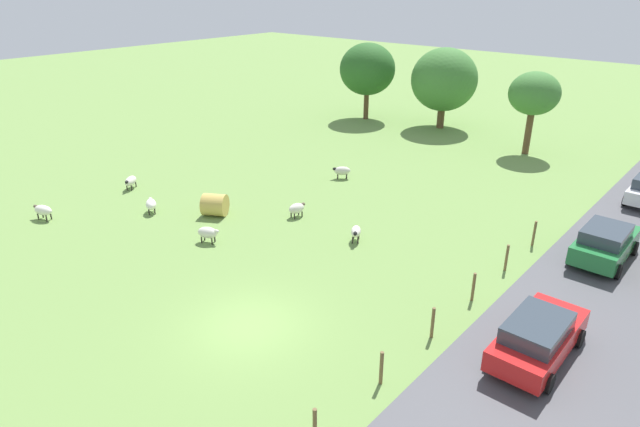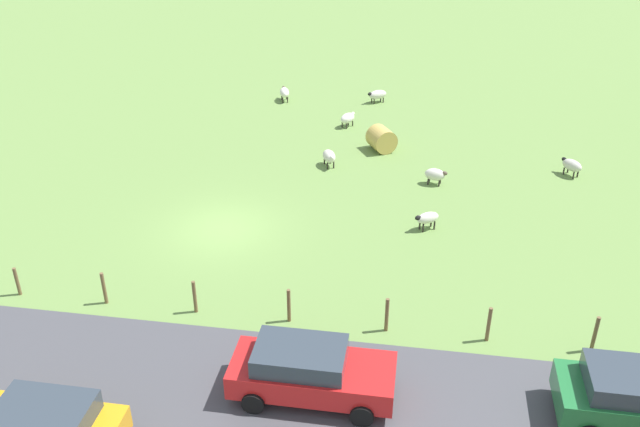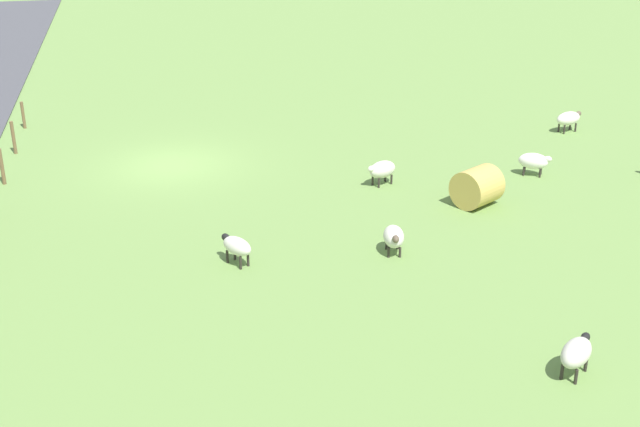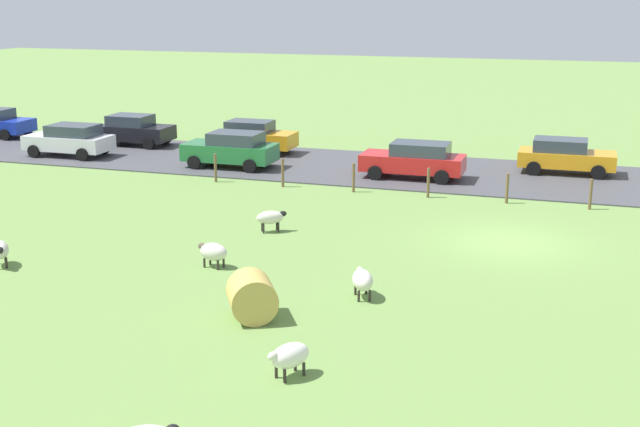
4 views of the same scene
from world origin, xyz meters
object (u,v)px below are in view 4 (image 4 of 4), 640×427
at_px(sheep_3, 0,250).
at_px(car_4, 135,130).
at_px(sheep_2, 363,280).
at_px(sheep_6, 213,252).
at_px(hay_bale_0, 252,297).
at_px(car_6, 565,156).
at_px(car_1, 70,140).
at_px(car_3, 254,136).
at_px(sheep_4, 271,218).
at_px(sheep_0, 289,356).
at_px(car_5, 231,149).
at_px(car_2, 415,159).

bearing_deg(sheep_3, car_4, 18.55).
xyz_separation_m(sheep_2, sheep_6, (1.17, 5.00, -0.03)).
bearing_deg(hay_bale_0, car_6, -18.81).
height_order(car_1, car_3, car_3).
distance_m(sheep_6, car_1, 19.91).
xyz_separation_m(hay_bale_0, car_3, (21.02, 8.46, 0.31)).
relative_size(sheep_3, sheep_4, 1.04).
xyz_separation_m(sheep_0, sheep_4, (10.50, 4.46, 0.02)).
xyz_separation_m(sheep_6, car_3, (17.54, 5.77, 0.42)).
relative_size(sheep_3, car_3, 0.27).
bearing_deg(car_1, sheep_3, -152.84).
bearing_deg(sheep_6, sheep_4, -3.76).
distance_m(sheep_4, hay_bale_0, 8.00).
relative_size(car_4, car_5, 0.91).
height_order(sheep_6, car_3, car_3).
xyz_separation_m(sheep_3, car_1, (15.74, 8.07, 0.37)).
distance_m(sheep_2, car_4, 25.84).
bearing_deg(sheep_2, car_1, 52.15).
height_order(sheep_0, sheep_4, sheep_0).
distance_m(sheep_3, hay_bale_0, 9.06).
bearing_deg(car_2, sheep_0, -176.11).
distance_m(sheep_4, car_3, 14.70).
bearing_deg(car_1, hay_bale_0, -135.52).
bearing_deg(car_3, car_6, -91.47).
xyz_separation_m(sheep_0, car_5, (20.11, 10.14, 0.43)).
bearing_deg(car_4, sheep_2, -136.54).
distance_m(sheep_2, sheep_6, 5.13).
relative_size(sheep_0, sheep_2, 0.97).
relative_size(sheep_6, car_1, 0.25).
bearing_deg(sheep_3, sheep_4, -47.10).
height_order(car_4, car_5, car_5).
relative_size(sheep_3, car_4, 0.28).
bearing_deg(hay_bale_0, car_1, 44.48).
relative_size(car_2, car_6, 1.06).
xyz_separation_m(sheep_4, car_5, (9.61, 5.67, 0.41)).
relative_size(sheep_4, sheep_6, 1.00).
distance_m(sheep_4, car_6, 16.06).
height_order(sheep_2, sheep_6, sheep_2).
relative_size(sheep_0, car_3, 0.27).
bearing_deg(sheep_0, sheep_4, 23.03).
bearing_deg(car_5, sheep_6, -158.56).
distance_m(hay_bale_0, car_2, 17.52).
distance_m(hay_bale_0, car_6, 21.78).
relative_size(sheep_0, sheep_6, 1.04).
distance_m(sheep_2, hay_bale_0, 3.27).
relative_size(sheep_6, car_6, 0.25).
height_order(car_3, car_4, car_3).
height_order(car_4, car_6, car_4).
height_order(sheep_4, car_6, car_6).
relative_size(car_1, car_4, 1.10).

